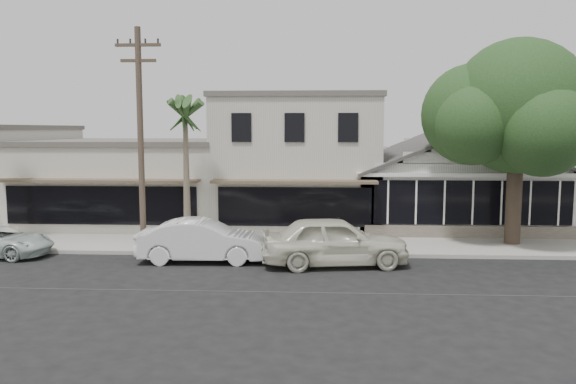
# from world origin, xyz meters

# --- Properties ---
(ground) EXTENTS (140.00, 140.00, 0.00)m
(ground) POSITION_xyz_m (0.00, 0.00, 0.00)
(ground) COLOR black
(ground) RESTS_ON ground
(sidewalk_north) EXTENTS (90.00, 3.50, 0.15)m
(sidewalk_north) POSITION_xyz_m (-8.00, 6.75, 0.07)
(sidewalk_north) COLOR #9E9991
(sidewalk_north) RESTS_ON ground
(corner_shop) EXTENTS (10.40, 8.60, 5.10)m
(corner_shop) POSITION_xyz_m (5.00, 12.47, 2.62)
(corner_shop) COLOR white
(corner_shop) RESTS_ON ground
(row_building_near) EXTENTS (8.00, 10.00, 6.50)m
(row_building_near) POSITION_xyz_m (-3.00, 13.50, 3.25)
(row_building_near) COLOR #B9B3A7
(row_building_near) RESTS_ON ground
(row_building_midnear) EXTENTS (10.00, 10.00, 4.20)m
(row_building_midnear) POSITION_xyz_m (-12.00, 13.50, 2.10)
(row_building_midnear) COLOR silver
(row_building_midnear) RESTS_ON ground
(utility_pole) EXTENTS (1.80, 0.24, 9.00)m
(utility_pole) POSITION_xyz_m (-9.00, 5.20, 4.79)
(utility_pole) COLOR brown
(utility_pole) RESTS_ON ground
(car_0) EXTENTS (5.64, 2.88, 1.84)m
(car_0) POSITION_xyz_m (-1.31, 3.56, 0.92)
(car_0) COLOR beige
(car_0) RESTS_ON ground
(car_1) EXTENTS (4.94, 1.86, 1.61)m
(car_1) POSITION_xyz_m (-6.31, 3.94, 0.81)
(car_1) COLOR white
(car_1) RESTS_ON ground
(shade_tree) EXTENTS (7.93, 7.17, 8.80)m
(shade_tree) POSITION_xyz_m (6.35, 7.57, 5.79)
(shade_tree) COLOR #47382B
(shade_tree) RESTS_ON ground
(palm_east) EXTENTS (2.92, 2.92, 6.70)m
(palm_east) POSITION_xyz_m (-7.55, 6.74, 5.70)
(palm_east) COLOR #726651
(palm_east) RESTS_ON ground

